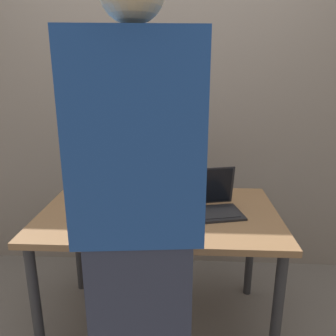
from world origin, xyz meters
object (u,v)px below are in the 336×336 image
at_px(beer_bottle_brown, 103,180).
at_px(person_figure, 139,235).
at_px(laptop, 208,202).
at_px(beer_bottle_amber, 122,175).
at_px(beer_bottle_green, 140,173).
at_px(beer_bottle_dark, 109,174).

xyz_separation_m(beer_bottle_brown, person_figure, (0.33, -0.82, 0.08)).
distance_m(laptop, beer_bottle_amber, 0.58).
relative_size(laptop, beer_bottle_brown, 1.25).
xyz_separation_m(beer_bottle_green, beer_bottle_brown, (-0.20, -0.16, -0.00)).
bearing_deg(laptop, beer_bottle_amber, 155.16).
height_order(beer_bottle_dark, beer_bottle_brown, beer_bottle_brown).
height_order(laptop, beer_bottle_amber, beer_bottle_amber).
relative_size(beer_bottle_green, person_figure, 0.17).
xyz_separation_m(beer_bottle_dark, person_figure, (0.33, -0.99, 0.09)).
bearing_deg(beer_bottle_dark, beer_bottle_brown, -89.59).
relative_size(beer_bottle_green, beer_bottle_brown, 1.04).
height_order(beer_bottle_brown, beer_bottle_amber, beer_bottle_amber).
bearing_deg(beer_bottle_dark, beer_bottle_green, -4.73).
relative_size(laptop, beer_bottle_green, 1.20).
bearing_deg(person_figure, beer_bottle_dark, 108.44).
xyz_separation_m(beer_bottle_dark, beer_bottle_green, (0.21, -0.02, 0.01)).
bearing_deg(beer_bottle_dark, beer_bottle_amber, -42.23).
relative_size(beer_bottle_dark, beer_bottle_green, 0.88).
bearing_deg(laptop, beer_bottle_green, 142.74).
bearing_deg(beer_bottle_amber, laptop, -24.84).
height_order(beer_bottle_green, beer_bottle_brown, beer_bottle_green).
relative_size(laptop, beer_bottle_amber, 1.19).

